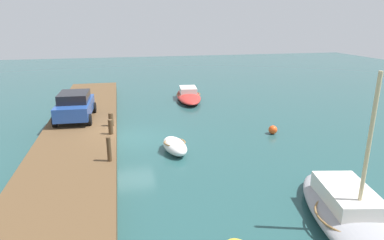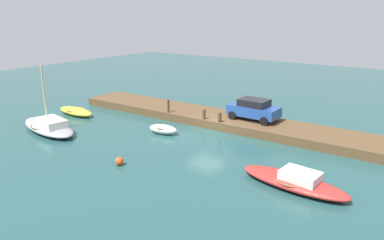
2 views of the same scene
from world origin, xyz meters
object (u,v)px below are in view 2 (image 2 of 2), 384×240
object	(u,v)px
mooring_post_mid_east	(168,106)
rowboat_yellow	(76,111)
mooring_post_west	(220,117)
parked_car	(254,109)
mooring_post_mid_west	(204,114)
marker_buoy	(119,161)
motorboat_red	(294,181)
sailboat_grey	(49,126)
dinghy_white	(163,129)

from	to	relation	value
mooring_post_mid_east	rowboat_yellow	bearing A→B (deg)	23.71
mooring_post_west	parked_car	size ratio (longest dim) A/B	0.19
rowboat_yellow	mooring_post_mid_east	bearing A→B (deg)	-152.88
mooring_post_mid_west	marker_buoy	distance (m)	9.05
mooring_post_mid_west	parked_car	xyz separation A→B (m)	(-3.19, -2.05, 0.45)
motorboat_red	mooring_post_mid_west	world-z (taller)	mooring_post_mid_west
mooring_post_mid_west	sailboat_grey	bearing A→B (deg)	39.94
rowboat_yellow	marker_buoy	xyz separation A→B (m)	(-11.05, 5.67, -0.07)
rowboat_yellow	marker_buoy	world-z (taller)	rowboat_yellow
motorboat_red	mooring_post_mid_west	size ratio (longest dim) A/B	7.68
rowboat_yellow	marker_buoy	bearing A→B (deg)	156.27
mooring_post_west	mooring_post_mid_east	world-z (taller)	mooring_post_mid_east
dinghy_white	marker_buoy	xyz separation A→B (m)	(-1.54, 5.95, -0.10)
marker_buoy	mooring_post_west	bearing A→B (deg)	-99.14
sailboat_grey	mooring_post_mid_east	xyz separation A→B (m)	(-5.47, -7.50, 0.74)
mooring_post_mid_west	marker_buoy	world-z (taller)	mooring_post_mid_west
rowboat_yellow	mooring_post_mid_east	size ratio (longest dim) A/B	3.98
rowboat_yellow	sailboat_grey	bearing A→B (deg)	120.81
rowboat_yellow	mooring_post_west	distance (m)	12.96
motorboat_red	sailboat_grey	bearing A→B (deg)	10.99
mooring_post_west	rowboat_yellow	bearing A→B (deg)	14.98
sailboat_grey	mooring_post_mid_east	size ratio (longest dim) A/B	6.58
motorboat_red	parked_car	world-z (taller)	parked_car
parked_car	mooring_post_west	bearing A→B (deg)	50.94
mooring_post_mid_east	marker_buoy	world-z (taller)	mooring_post_mid_east
parked_car	mooring_post_mid_west	bearing A→B (deg)	34.86
dinghy_white	mooring_post_mid_east	world-z (taller)	mooring_post_mid_east
mooring_post_west	marker_buoy	xyz separation A→B (m)	(1.45, 9.01, -0.77)
mooring_post_mid_west	marker_buoy	bearing A→B (deg)	89.64
sailboat_grey	parked_car	size ratio (longest dim) A/B	1.76
mooring_post_mid_east	marker_buoy	size ratio (longest dim) A/B	2.10
sailboat_grey	mooring_post_mid_east	distance (m)	9.31
marker_buoy	sailboat_grey	bearing A→B (deg)	-9.64
dinghy_white	parked_car	bearing A→B (deg)	-141.72
sailboat_grey	marker_buoy	size ratio (longest dim) A/B	13.79
dinghy_white	marker_buoy	distance (m)	6.15
parked_car	mooring_post_mid_east	bearing A→B (deg)	19.16
sailboat_grey	mooring_post_mid_west	size ratio (longest dim) A/B	8.90
dinghy_white	mooring_post_mid_west	distance (m)	3.52
rowboat_yellow	mooring_post_mid_west	size ratio (longest dim) A/B	5.39
rowboat_yellow	mooring_post_mid_east	world-z (taller)	mooring_post_mid_east
marker_buoy	rowboat_yellow	bearing A→B (deg)	-27.14
marker_buoy	motorboat_red	bearing A→B (deg)	-162.25
rowboat_yellow	mooring_post_west	bearing A→B (deg)	-161.60
sailboat_grey	parked_car	bearing A→B (deg)	-130.50
mooring_post_mid_west	motorboat_red	bearing A→B (deg)	147.18
parked_car	marker_buoy	size ratio (longest dim) A/B	7.82
motorboat_red	mooring_post_mid_east	size ratio (longest dim) A/B	5.67
sailboat_grey	parked_car	distance (m)	15.48
rowboat_yellow	motorboat_red	bearing A→B (deg)	175.98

